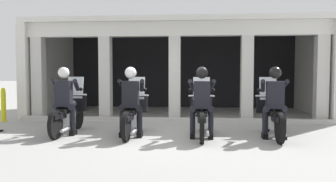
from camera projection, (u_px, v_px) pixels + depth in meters
ground_plane at (176, 117)px, 11.10m from camera, size 80.00×80.00×0.00m
station_building at (179, 58)px, 12.64m from camera, size 9.78×4.41×3.15m
kerb_strip at (174, 120)px, 10.08m from camera, size 9.28×0.24×0.12m
motorcycle_far_left at (69, 112)px, 8.27m from camera, size 0.62×2.04×1.35m
police_officer_far_left at (64, 95)px, 7.96m from camera, size 0.63×0.61×1.58m
motorcycle_center_left at (133, 113)px, 8.02m from camera, size 0.62×2.04×1.35m
police_officer_center_left at (131, 96)px, 7.71m from camera, size 0.63×0.61×1.58m
motorcycle_center_right at (202, 114)px, 7.84m from camera, size 0.62×2.04×1.35m
police_officer_center_right at (202, 96)px, 7.53m from camera, size 0.63×0.61×1.58m
motorcycle_far_right at (272, 115)px, 7.81m from camera, size 0.62×2.04×1.35m
police_officer_far_right at (275, 96)px, 7.50m from camera, size 0.63×0.61×1.58m
bollard_kerbside at (3, 105)px, 10.13m from camera, size 0.14×0.14×1.01m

